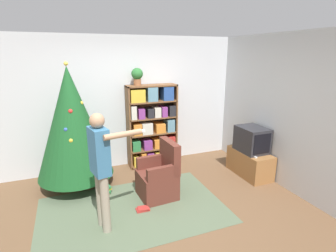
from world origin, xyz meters
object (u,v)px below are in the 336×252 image
object	(u,v)px
armchair	(159,178)
standing_person	(101,163)
television	(252,139)
christmas_tree	(72,123)
potted_plant	(137,75)
bookshelf	(152,126)

from	to	relation	value
armchair	standing_person	bearing A→B (deg)	-65.44
television	christmas_tree	distance (m)	3.22
armchair	potted_plant	world-z (taller)	potted_plant
christmas_tree	armchair	xyz separation A→B (m)	(1.23, -0.85, -0.82)
armchair	potted_plant	distance (m)	1.99
television	potted_plant	distance (m)	2.47
bookshelf	standing_person	xyz separation A→B (m)	(-1.25, -1.76, 0.10)
standing_person	potted_plant	distance (m)	2.22
bookshelf	christmas_tree	size ratio (longest dim) A/B	0.78
television	standing_person	distance (m)	2.89
armchair	standing_person	size ratio (longest dim) A/B	0.58
christmas_tree	potted_plant	size ratio (longest dim) A/B	6.51
standing_person	christmas_tree	bearing A→B (deg)	179.48
armchair	potted_plant	bearing A→B (deg)	175.77
christmas_tree	potted_plant	bearing A→B (deg)	18.59
television	christmas_tree	xyz separation A→B (m)	(-3.10, 0.74, 0.43)
christmas_tree	potted_plant	world-z (taller)	christmas_tree
bookshelf	standing_person	world-z (taller)	bookshelf
television	potted_plant	world-z (taller)	potted_plant
potted_plant	christmas_tree	bearing A→B (deg)	-161.41
television	armchair	distance (m)	1.92
christmas_tree	armchair	distance (m)	1.70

